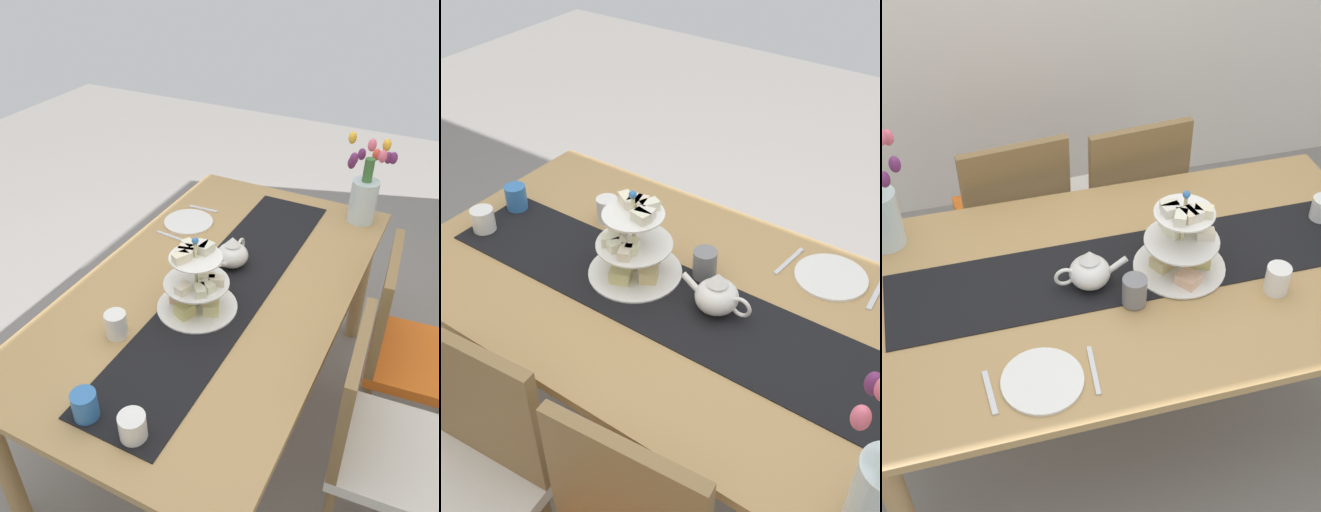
% 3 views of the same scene
% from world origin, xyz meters
% --- Properties ---
extents(ground_plane, '(8.00, 8.00, 0.00)m').
position_xyz_m(ground_plane, '(0.00, 0.00, 0.00)').
color(ground_plane, gray).
extents(dining_table, '(1.76, 1.00, 0.75)m').
position_xyz_m(dining_table, '(0.00, 0.00, 0.66)').
color(dining_table, tan).
rests_on(dining_table, ground_plane).
extents(chair_right, '(0.46, 0.46, 0.91)m').
position_xyz_m(chair_right, '(0.21, 0.73, 0.50)').
color(chair_right, olive).
rests_on(chair_right, ground_plane).
extents(table_runner, '(1.56, 0.33, 0.00)m').
position_xyz_m(table_runner, '(0.00, 0.05, 0.75)').
color(table_runner, black).
rests_on(table_runner, dining_table).
extents(tiered_cake_stand, '(0.30, 0.30, 0.30)m').
position_xyz_m(tiered_cake_stand, '(0.16, 0.00, 0.86)').
color(tiered_cake_stand, beige).
rests_on(tiered_cake_stand, table_runner).
extents(teapot, '(0.24, 0.13, 0.14)m').
position_xyz_m(teapot, '(-0.15, 0.00, 0.81)').
color(teapot, white).
rests_on(teapot, table_runner).
extents(cream_jug, '(0.08, 0.08, 0.08)m').
position_xyz_m(cream_jug, '(0.73, 0.11, 0.79)').
color(cream_jug, white).
rests_on(cream_jug, dining_table).
extents(dinner_plate_left, '(0.23, 0.23, 0.01)m').
position_xyz_m(dinner_plate_left, '(-0.37, -0.34, 0.76)').
color(dinner_plate_left, white).
rests_on(dinner_plate_left, dining_table).
extents(fork_left, '(0.02, 0.15, 0.01)m').
position_xyz_m(fork_left, '(-0.51, -0.34, 0.75)').
color(fork_left, silver).
rests_on(fork_left, dining_table).
extents(knife_left, '(0.03, 0.17, 0.01)m').
position_xyz_m(knife_left, '(-0.22, -0.34, 0.75)').
color(knife_left, silver).
rests_on(knife_left, dining_table).
extents(mug_grey, '(0.08, 0.08, 0.09)m').
position_xyz_m(mug_grey, '(-0.03, -0.11, 0.80)').
color(mug_grey, slate).
rests_on(mug_grey, table_runner).
extents(mug_white_text, '(0.08, 0.08, 0.09)m').
position_xyz_m(mug_white_text, '(0.41, -0.18, 0.80)').
color(mug_white_text, white).
rests_on(mug_white_text, dining_table).
extents(mug_orange, '(0.08, 0.08, 0.09)m').
position_xyz_m(mug_orange, '(0.73, -0.05, 0.80)').
color(mug_orange, '#3370B7').
rests_on(mug_orange, dining_table).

